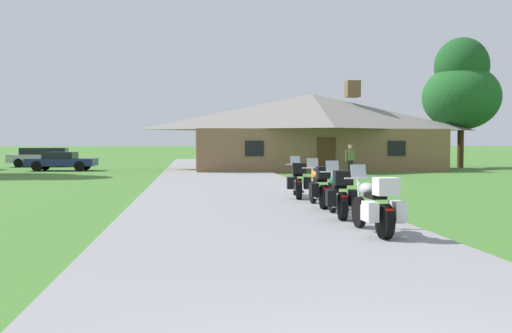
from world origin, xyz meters
TOP-DOWN VIEW (x-y plane):
  - ground_plane at (0.00, 20.00)m, footprint 500.00×500.00m
  - asphalt_driveway at (0.00, 18.00)m, footprint 6.40×80.00m
  - motorcycle_silver_nearest_to_camera at (2.01, 7.28)m, footprint 0.76×2.08m
  - motorcycle_green_second_in_row at (1.96, 9.86)m, footprint 0.81×2.08m
  - motorcycle_orange_third_in_row at (2.00, 12.08)m, footprint 0.72×2.08m
  - motorcycle_blue_farthest_in_row at (1.85, 14.71)m, footprint 0.84×2.08m
  - stone_lodge at (6.47, 35.02)m, footprint 16.34×9.15m
  - bystander_olive_shirt_near_lodge at (6.79, 26.54)m, footprint 0.54×0.29m
  - tree_right_of_lodge at (17.40, 36.12)m, footprint 5.40×5.40m
  - parked_silver_suv_far_left at (-12.48, 41.02)m, footprint 4.69×2.09m
  - parked_navy_sedan_far_left at (-9.74, 34.74)m, footprint 4.29×2.08m

SIDE VIEW (x-z plane):
  - ground_plane at x=0.00m, z-range 0.00..0.00m
  - asphalt_driveway at x=0.00m, z-range 0.00..0.06m
  - motorcycle_silver_nearest_to_camera at x=2.01m, z-range -0.04..1.26m
  - motorcycle_green_second_in_row at x=1.96m, z-range -0.04..1.26m
  - motorcycle_orange_third_in_row at x=2.00m, z-range -0.04..1.26m
  - motorcycle_blue_farthest_in_row at x=1.85m, z-range -0.04..1.26m
  - parked_navy_sedan_far_left at x=-9.74m, z-range 0.04..1.24m
  - parked_silver_suv_far_left at x=-12.48m, z-range 0.08..1.48m
  - bystander_olive_shirt_near_lodge at x=6.79m, z-range 0.11..1.79m
  - stone_lodge at x=6.47m, z-range -0.37..5.56m
  - tree_right_of_lodge at x=17.40m, z-range 1.04..10.21m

